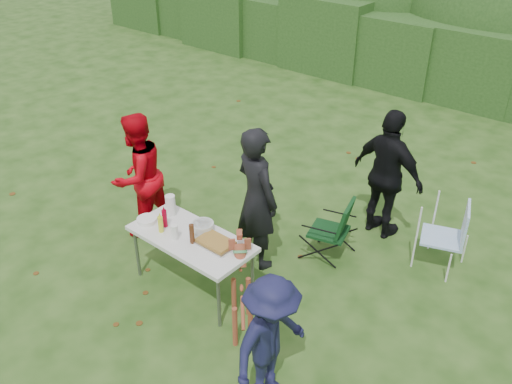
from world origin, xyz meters
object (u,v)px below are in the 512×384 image
Objects in this scene: dog at (242,298)px; mustard_bottle at (161,224)px; person_black_puffy at (388,175)px; camping_chair at (329,228)px; person_cook at (257,198)px; ketchup_bottle at (165,218)px; paper_towel_roll at (171,205)px; beer_bottle at (192,234)px; child at (271,342)px; folding_table at (191,240)px; person_red_jacket at (138,176)px; lawn_chair at (443,235)px.

mustard_bottle is at bearing 46.55° from dog.
person_black_puffy reaches higher than camping_chair.
dog is at bearing 137.17° from person_cook.
ketchup_bottle is 0.26m from paper_towel_roll.
ketchup_bottle is 0.48m from beer_bottle.
person_black_puffy is 3.15m from child.
child is (0.52, -3.10, -0.20)m from person_black_puffy.
person_cook is 1.32× the size of child.
person_cook reaches higher than folding_table.
child reaches higher than beer_bottle.
person_black_puffy reaches higher than mustard_bottle.
mustard_bottle is at bearing 76.94° from child.
folding_table is 0.87× the size of person_red_jacket.
person_black_puffy reaches higher than person_red_jacket.
person_cook is 1.03× the size of person_black_puffy.
beer_bottle is (-0.80, 0.08, 0.42)m from dog.
person_black_puffy is at bearing -30.75° from lawn_chair.
child is 2.14m from ketchup_bottle.
dog is at bearing -0.15° from mustard_bottle.
dog is 1.30m from mustard_bottle.
paper_towel_roll reaches higher than dog.
person_cook is 2.11m from child.
mustard_bottle is 0.77× the size of paper_towel_roll.
mustard_bottle is at bearing 25.62° from lawn_chair.
paper_towel_roll is at bearing 19.48° from lawn_chair.
folding_table is at bearing -18.66° from paper_towel_roll.
mustard_bottle is 0.11m from ketchup_bottle.
mustard_bottle reaches higher than lawn_chair.
camping_chair is at bearing 60.58° from folding_table.
mustard_bottle is (-1.21, -1.70, 0.42)m from camping_chair.
child is at bearing -20.76° from folding_table.
paper_towel_roll is at bearing 158.29° from beer_bottle.
child is 5.85× the size of beer_bottle.
ketchup_bottle is (1.02, -0.45, -0.01)m from person_red_jacket.
dog is 4.19× the size of ketchup_bottle.
paper_towel_roll is (-2.19, 0.81, 0.17)m from child.
camping_chair is 1.40m from lawn_chair.
person_red_jacket is at bearing 71.91° from child.
camping_chair is 3.27× the size of paper_towel_roll.
dog is (-0.25, -2.61, -0.46)m from person_black_puffy.
dog is at bearing -4.76° from ketchup_bottle.
person_cook is 1.04m from paper_towel_roll.
camping_chair is at bearing -42.58° from dog.
folding_table is 0.21m from beer_bottle.
ketchup_bottle is (-0.38, -0.04, 0.16)m from folding_table.
person_red_jacket is 1.87× the size of dog.
child is 6.38× the size of ketchup_bottle.
person_red_jacket is 2.58m from camping_chair.
person_red_jacket is at bearing 11.13° from camping_chair.
paper_towel_roll is at bearing 121.94° from ketchup_bottle.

